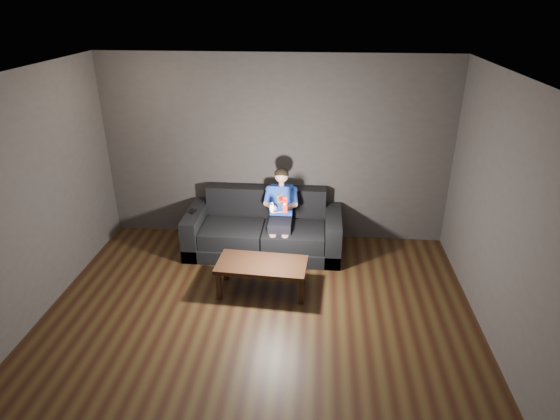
{
  "coord_description": "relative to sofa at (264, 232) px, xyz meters",
  "views": [
    {
      "loc": [
        0.62,
        -3.92,
        3.38
      ],
      "look_at": [
        0.15,
        1.55,
        0.85
      ],
      "focal_mm": 30.0,
      "sensor_mm": 36.0,
      "label": 1
    }
  ],
  "objects": [
    {
      "name": "floor",
      "position": [
        0.12,
        -2.0,
        -0.28
      ],
      "size": [
        5.0,
        5.0,
        0.0
      ],
      "primitive_type": "plane",
      "color": "black",
      "rests_on": "ground"
    },
    {
      "name": "coffee_table",
      "position": [
        0.1,
        -1.04,
        0.07
      ],
      "size": [
        1.13,
        0.62,
        0.4
      ],
      "color": "black",
      "rests_on": "floor"
    },
    {
      "name": "wii_remote_black",
      "position": [
        -0.98,
        -0.08,
        0.33
      ],
      "size": [
        0.07,
        0.14,
        0.03
      ],
      "color": "black",
      "rests_on": "sofa"
    },
    {
      "name": "child",
      "position": [
        0.25,
        -0.06,
        0.45
      ],
      "size": [
        0.47,
        0.58,
        1.15
      ],
      "color": "black",
      "rests_on": "sofa"
    },
    {
      "name": "right_wall",
      "position": [
        2.62,
        -2.0,
        1.07
      ],
      "size": [
        0.04,
        5.0,
        2.7
      ],
      "primitive_type": "cube",
      "color": "#36322F",
      "rests_on": "ground"
    },
    {
      "name": "left_wall",
      "position": [
        -2.38,
        -2.0,
        1.07
      ],
      "size": [
        0.04,
        5.0,
        2.7
      ],
      "primitive_type": "cube",
      "color": "#36322F",
      "rests_on": "ground"
    },
    {
      "name": "wii_remote_red",
      "position": [
        0.34,
        -0.5,
        0.67
      ],
      "size": [
        0.07,
        0.09,
        0.21
      ],
      "color": "red",
      "rests_on": "child"
    },
    {
      "name": "sofa",
      "position": [
        0.0,
        0.0,
        0.0
      ],
      "size": [
        2.18,
        0.94,
        0.84
      ],
      "color": "black",
      "rests_on": "floor"
    },
    {
      "name": "back_wall",
      "position": [
        0.12,
        0.5,
        1.07
      ],
      "size": [
        5.0,
        0.04,
        2.7
      ],
      "primitive_type": "cube",
      "color": "#36322F",
      "rests_on": "ground"
    },
    {
      "name": "ceiling",
      "position": [
        0.12,
        -2.0,
        2.42
      ],
      "size": [
        5.0,
        5.0,
        0.02
      ],
      "primitive_type": "cube",
      "color": "silver",
      "rests_on": "back_wall"
    },
    {
      "name": "nunchuk_white",
      "position": [
        0.17,
        -0.5,
        0.63
      ],
      "size": [
        0.06,
        0.09,
        0.15
      ],
      "color": "silver",
      "rests_on": "child"
    }
  ]
}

